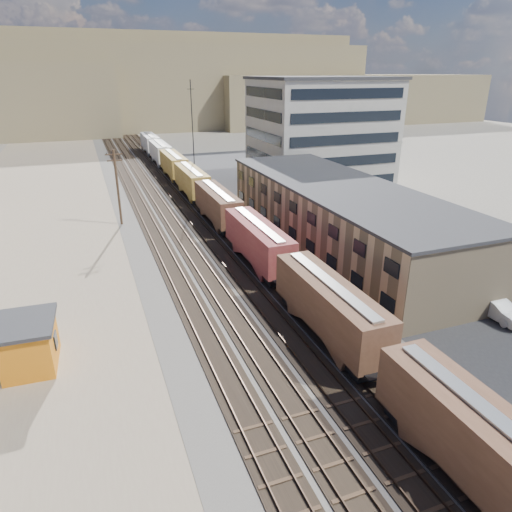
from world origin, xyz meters
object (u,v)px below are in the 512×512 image
object	(u,v)px
maintenance_shed	(29,344)
utility_pole_north	(117,186)
freight_train	(203,191)
parked_car_white	(497,309)
parked_car_blue	(298,175)

from	to	relation	value
maintenance_shed	utility_pole_north	bearing A→B (deg)	73.99
freight_train	parked_car_white	world-z (taller)	freight_train
utility_pole_north	parked_car_blue	bearing A→B (deg)	25.64
maintenance_shed	freight_train	bearing A→B (deg)	58.18
maintenance_shed	parked_car_white	distance (m)	36.43
parked_car_blue	utility_pole_north	bearing A→B (deg)	145.06
parked_car_white	freight_train	bearing A→B (deg)	108.27
freight_train	parked_car_white	bearing A→B (deg)	-69.93
utility_pole_north	parked_car_white	bearing A→B (deg)	-53.90
maintenance_shed	parked_car_blue	xyz separation A→B (m)	(42.95, 47.18, -0.95)
freight_train	parked_car_white	distance (m)	42.99
freight_train	utility_pole_north	world-z (taller)	utility_pole_north
freight_train	parked_car_blue	size ratio (longest dim) A/B	19.39
utility_pole_north	freight_train	bearing A→B (deg)	14.87
freight_train	maintenance_shed	distance (m)	40.11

